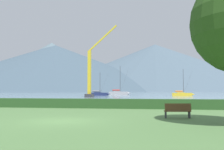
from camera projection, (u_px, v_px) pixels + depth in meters
ground_plane at (62, 121)px, 15.08m from camera, size 1000.00×1000.00×0.00m
harbor_water at (144, 93)px, 150.12m from camera, size 320.00×246.00×0.00m
hedge_line at (100, 103)px, 25.95m from camera, size 80.00×1.20×0.94m
sailboat_slip_0 at (119, 93)px, 100.75m from camera, size 8.39×2.55×11.20m
sailboat_slip_2 at (182, 94)px, 79.39m from camera, size 6.77×2.12×8.22m
sailboat_slip_5 at (99, 94)px, 85.15m from camera, size 7.03×2.17×7.52m
park_bench_under_tree at (178, 110)px, 16.70m from camera, size 1.72×0.66×0.95m
dock_crane at (91, 75)px, 66.73m from camera, size 8.18×2.00×18.48m
distant_hill_west_ridge at (155, 68)px, 380.38m from camera, size 336.46×336.46×69.00m
distant_hill_central_peak at (52, 67)px, 334.55m from camera, size 203.48×203.48×63.11m
distant_hill_far_shoulder at (55, 68)px, 332.03m from camera, size 312.07×312.07×59.72m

